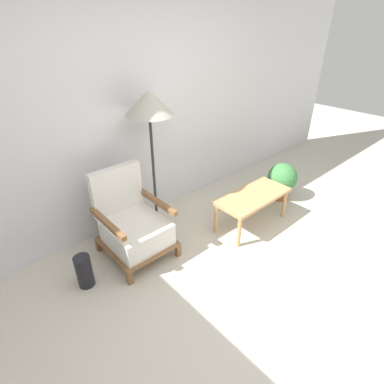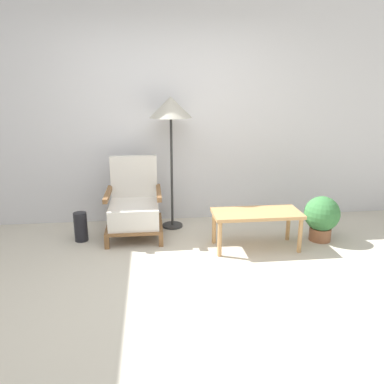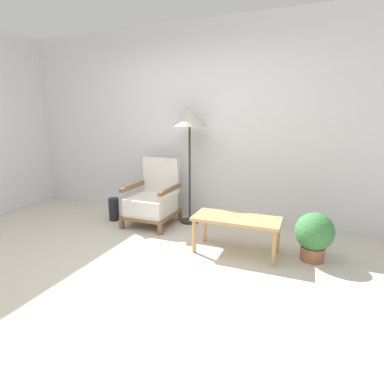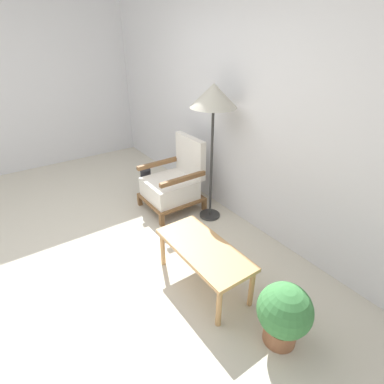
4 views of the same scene
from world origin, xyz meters
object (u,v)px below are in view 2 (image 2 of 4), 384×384
at_px(armchair, 134,207).
at_px(vase, 81,227).
at_px(potted_plant, 322,216).
at_px(floor_lamp, 171,112).
at_px(coffee_table, 256,216).

relative_size(armchair, vase, 2.72).
bearing_deg(vase, potted_plant, -6.14).
bearing_deg(potted_plant, vase, 173.86).
bearing_deg(potted_plant, armchair, 169.51).
distance_m(armchair, floor_lamp, 1.17).
bearing_deg(potted_plant, floor_lamp, 159.21).
distance_m(armchair, vase, 0.63).
distance_m(floor_lamp, vase, 1.65).
xyz_separation_m(floor_lamp, vase, (-1.05, -0.33, -1.23)).
bearing_deg(armchair, potted_plant, -10.49).
distance_m(floor_lamp, potted_plant, 2.07).
height_order(armchair, coffee_table, armchair).
distance_m(armchair, coffee_table, 1.39).
xyz_separation_m(coffee_table, vase, (-1.89, 0.41, -0.19)).
relative_size(coffee_table, potted_plant, 1.82).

